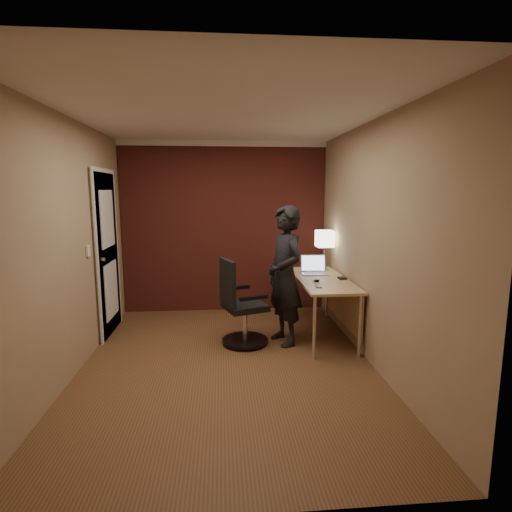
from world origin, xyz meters
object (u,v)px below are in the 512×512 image
at_px(desk, 328,288).
at_px(mouse, 317,280).
at_px(phone, 319,286).
at_px(laptop, 314,268).
at_px(person, 285,276).
at_px(office_chair, 240,308).
at_px(wallet, 342,278).
at_px(desk_lamp, 325,239).

distance_m(desk, mouse, 0.28).
bearing_deg(phone, laptop, 87.51).
distance_m(desk, person, 0.63).
distance_m(phone, person, 0.43).
relative_size(phone, office_chair, 0.11).
xyz_separation_m(phone, person, (-0.35, 0.24, 0.08)).
xyz_separation_m(mouse, person, (-0.39, -0.04, 0.07)).
xyz_separation_m(wallet, person, (-0.73, -0.14, 0.07)).
relative_size(laptop, phone, 2.98).
bearing_deg(desk_lamp, wallet, -82.97).
bearing_deg(desk_lamp, phone, -107.56).
bearing_deg(desk, person, -161.27).
xyz_separation_m(mouse, office_chair, (-0.92, -0.06, -0.30)).
bearing_deg(person, desk_lamp, 118.56).
distance_m(desk, laptop, 0.39).
height_order(desk, laptop, laptop).
distance_m(mouse, wallet, 0.35).
bearing_deg(office_chair, desk, 11.01).
bearing_deg(desk_lamp, office_chair, -147.45).
relative_size(wallet, office_chair, 0.11).
bearing_deg(person, office_chair, -107.45).
height_order(mouse, phone, mouse).
bearing_deg(desk, wallet, -17.86).
bearing_deg(wallet, office_chair, -172.70).
bearing_deg(laptop, office_chair, -151.69).
distance_m(desk_lamp, phone, 1.10).
bearing_deg(mouse, office_chair, -156.99).
relative_size(laptop, mouse, 3.42).
xyz_separation_m(desk, person, (-0.56, -0.19, 0.21)).
bearing_deg(desk_lamp, person, -131.66).
relative_size(laptop, person, 0.21).
xyz_separation_m(laptop, wallet, (0.27, -0.37, -0.05)).
distance_m(desk, wallet, 0.22).
xyz_separation_m(desk_lamp, wallet, (0.07, -0.59, -0.41)).
relative_size(desk_lamp, phone, 4.65).
relative_size(desk, laptop, 4.38).
relative_size(office_chair, person, 0.62).
relative_size(mouse, wallet, 0.91).
height_order(wallet, person, person).
bearing_deg(mouse, person, -155.19).
xyz_separation_m(desk, office_chair, (-1.09, -0.21, -0.16)).
height_order(desk, wallet, wallet).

